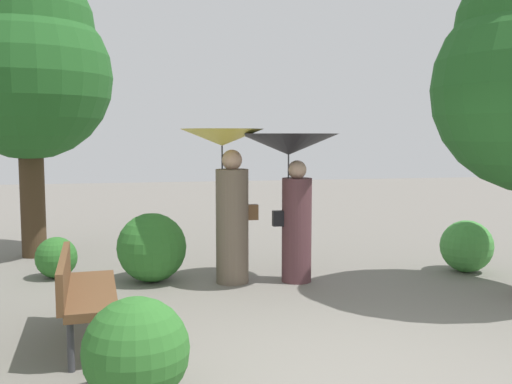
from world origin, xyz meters
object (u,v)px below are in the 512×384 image
at_px(tree_mid_left, 27,62).
at_px(park_bench, 82,289).
at_px(person_left, 228,183).
at_px(person_right, 291,171).

bearing_deg(tree_mid_left, park_bench, -75.01).
xyz_separation_m(park_bench, tree_mid_left, (-1.12, 4.17, 2.55)).
height_order(person_left, tree_mid_left, tree_mid_left).
distance_m(person_left, person_right, 0.84).
xyz_separation_m(person_right, tree_mid_left, (-3.60, 2.37, 1.60)).
distance_m(person_left, park_bench, 2.66).
height_order(person_left, park_bench, person_left).
bearing_deg(person_left, park_bench, 137.31).
height_order(person_right, park_bench, person_right).
bearing_deg(tree_mid_left, person_right, -33.40).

